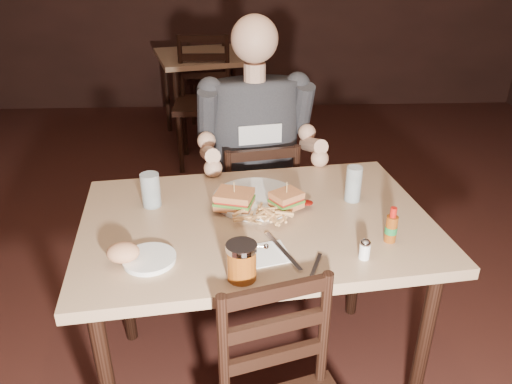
{
  "coord_description": "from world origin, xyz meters",
  "views": [
    {
      "loc": [
        -0.06,
        -1.84,
        1.65
      ],
      "look_at": [
        0.01,
        -0.27,
        0.85
      ],
      "focal_mm": 35.0,
      "sensor_mm": 36.0,
      "label": 1
    }
  ],
  "objects_px": {
    "bg_chair_far": "(210,77)",
    "hot_sauce": "(392,225)",
    "bg_chair_near": "(204,104)",
    "side_plate": "(149,260)",
    "chair_far": "(254,213)",
    "syrup_dispenser": "(242,261)",
    "main_table": "(257,238)",
    "bg_table": "(206,65)",
    "dinner_plate": "(256,199)",
    "diner": "(257,125)",
    "glass_right": "(353,184)",
    "glass_left": "(151,190)"
  },
  "relations": [
    {
      "from": "bg_chair_far",
      "to": "hot_sauce",
      "type": "xyz_separation_m",
      "value": [
        0.74,
        -3.53,
        0.4
      ]
    },
    {
      "from": "bg_chair_near",
      "to": "side_plate",
      "type": "height_order",
      "value": "bg_chair_near"
    },
    {
      "from": "chair_far",
      "to": "side_plate",
      "type": "relative_size",
      "value": 5.24
    },
    {
      "from": "chair_far",
      "to": "side_plate",
      "type": "height_order",
      "value": "chair_far"
    },
    {
      "from": "hot_sauce",
      "to": "syrup_dispenser",
      "type": "height_order",
      "value": "hot_sauce"
    },
    {
      "from": "syrup_dispenser",
      "to": "side_plate",
      "type": "xyz_separation_m",
      "value": [
        -0.28,
        0.09,
        -0.05
      ]
    },
    {
      "from": "main_table",
      "to": "bg_table",
      "type": "height_order",
      "value": "same"
    },
    {
      "from": "bg_table",
      "to": "hot_sauce",
      "type": "height_order",
      "value": "hot_sauce"
    },
    {
      "from": "chair_far",
      "to": "dinner_plate",
      "type": "height_order",
      "value": "chair_far"
    },
    {
      "from": "bg_chair_far",
      "to": "diner",
      "type": "distance_m",
      "value": 2.81
    },
    {
      "from": "syrup_dispenser",
      "to": "dinner_plate",
      "type": "bearing_deg",
      "value": 75.5
    },
    {
      "from": "main_table",
      "to": "syrup_dispenser",
      "type": "distance_m",
      "value": 0.37
    },
    {
      "from": "main_table",
      "to": "bg_chair_near",
      "type": "height_order",
      "value": "bg_chair_near"
    },
    {
      "from": "bg_table",
      "to": "dinner_plate",
      "type": "bearing_deg",
      "value": -83.38
    },
    {
      "from": "main_table",
      "to": "syrup_dispenser",
      "type": "height_order",
      "value": "syrup_dispenser"
    },
    {
      "from": "diner",
      "to": "side_plate",
      "type": "bearing_deg",
      "value": -123.35
    },
    {
      "from": "chair_far",
      "to": "diner",
      "type": "distance_m",
      "value": 0.49
    },
    {
      "from": "main_table",
      "to": "bg_chair_near",
      "type": "relative_size",
      "value": 1.33
    },
    {
      "from": "glass_right",
      "to": "side_plate",
      "type": "bearing_deg",
      "value": -152.13
    },
    {
      "from": "glass_left",
      "to": "chair_far",
      "type": "bearing_deg",
      "value": 53.88
    },
    {
      "from": "chair_far",
      "to": "hot_sauce",
      "type": "distance_m",
      "value": 1.01
    },
    {
      "from": "diner",
      "to": "dinner_plate",
      "type": "distance_m",
      "value": 0.5
    },
    {
      "from": "bg_chair_far",
      "to": "side_plate",
      "type": "distance_m",
      "value": 3.63
    },
    {
      "from": "dinner_plate",
      "to": "glass_left",
      "type": "bearing_deg",
      "value": -177.71
    },
    {
      "from": "hot_sauce",
      "to": "side_plate",
      "type": "relative_size",
      "value": 0.77
    },
    {
      "from": "diner",
      "to": "syrup_dispenser",
      "type": "xyz_separation_m",
      "value": [
        -0.09,
        -0.96,
        -0.08
      ]
    },
    {
      "from": "bg_chair_far",
      "to": "hot_sauce",
      "type": "bearing_deg",
      "value": 106.32
    },
    {
      "from": "bg_chair_far",
      "to": "glass_left",
      "type": "relative_size",
      "value": 6.79
    },
    {
      "from": "side_plate",
      "to": "glass_left",
      "type": "bearing_deg",
      "value": 96.71
    },
    {
      "from": "main_table",
      "to": "glass_left",
      "type": "relative_size",
      "value": 10.35
    },
    {
      "from": "chair_far",
      "to": "dinner_plate",
      "type": "distance_m",
      "value": 0.64
    },
    {
      "from": "main_table",
      "to": "glass_right",
      "type": "relative_size",
      "value": 9.72
    },
    {
      "from": "bg_chair_near",
      "to": "glass_right",
      "type": "distance_m",
      "value": 2.27
    },
    {
      "from": "bg_chair_far",
      "to": "glass_right",
      "type": "distance_m",
      "value": 3.34
    },
    {
      "from": "diner",
      "to": "syrup_dispenser",
      "type": "distance_m",
      "value": 0.96
    },
    {
      "from": "main_table",
      "to": "bg_chair_near",
      "type": "bearing_deg",
      "value": 97.77
    },
    {
      "from": "main_table",
      "to": "diner",
      "type": "distance_m",
      "value": 0.65
    },
    {
      "from": "main_table",
      "to": "glass_right",
      "type": "distance_m",
      "value": 0.41
    },
    {
      "from": "dinner_plate",
      "to": "glass_left",
      "type": "height_order",
      "value": "glass_left"
    },
    {
      "from": "syrup_dispenser",
      "to": "diner",
      "type": "bearing_deg",
      "value": 77.74
    },
    {
      "from": "main_table",
      "to": "bg_chair_far",
      "type": "relative_size",
      "value": 1.53
    },
    {
      "from": "bg_table",
      "to": "main_table",
      "type": "bearing_deg",
      "value": -83.73
    },
    {
      "from": "glass_left",
      "to": "side_plate",
      "type": "relative_size",
      "value": 0.79
    },
    {
      "from": "diner",
      "to": "glass_left",
      "type": "xyz_separation_m",
      "value": [
        -0.41,
        -0.5,
        -0.07
      ]
    },
    {
      "from": "bg_chair_far",
      "to": "diner",
      "type": "xyz_separation_m",
      "value": [
        0.34,
        -2.75,
        0.47
      ]
    },
    {
      "from": "bg_chair_far",
      "to": "dinner_plate",
      "type": "distance_m",
      "value": 3.27
    },
    {
      "from": "bg_chair_near",
      "to": "side_plate",
      "type": "distance_m",
      "value": 2.53
    },
    {
      "from": "dinner_plate",
      "to": "glass_right",
      "type": "height_order",
      "value": "glass_right"
    },
    {
      "from": "bg_table",
      "to": "bg_chair_far",
      "type": "height_order",
      "value": "bg_chair_far"
    },
    {
      "from": "chair_far",
      "to": "bg_chair_far",
      "type": "height_order",
      "value": "bg_chair_far"
    }
  ]
}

